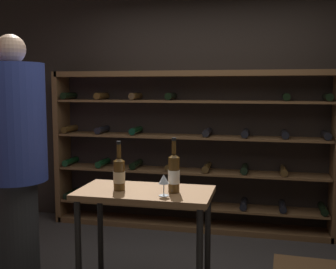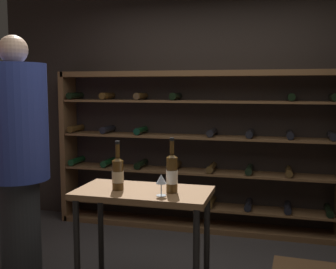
{
  "view_description": "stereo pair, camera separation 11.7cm",
  "coord_description": "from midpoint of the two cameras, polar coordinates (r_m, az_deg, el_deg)",
  "views": [
    {
      "loc": [
        0.62,
        -2.94,
        1.57
      ],
      "look_at": [
        -0.09,
        0.14,
        1.21
      ],
      "focal_mm": 44.5,
      "sensor_mm": 36.0,
      "label": 1
    },
    {
      "loc": [
        0.73,
        -2.91,
        1.57
      ],
      "look_at": [
        -0.09,
        0.14,
        1.21
      ],
      "focal_mm": 44.5,
      "sensor_mm": 36.0,
      "label": 2
    }
  ],
  "objects": [
    {
      "name": "wine_glass_stemmed_right",
      "position": [
        2.78,
        0.28,
        -6.3
      ],
      "size": [
        0.07,
        0.07,
        0.15
      ],
      "color": "silver",
      "rests_on": "tasting_table"
    },
    {
      "name": "tasting_table",
      "position": [
        3.0,
        -2.25,
        -9.92
      ],
      "size": [
        0.95,
        0.5,
        0.85
      ],
      "color": "brown",
      "rests_on": "ground"
    },
    {
      "name": "back_wall",
      "position": [
        4.71,
        6.84,
        4.3
      ],
      "size": [
        5.14,
        0.1,
        2.79
      ],
      "primitive_type": "cube",
      "color": "black",
      "rests_on": "ground"
    },
    {
      "name": "wine_rack",
      "position": [
        4.58,
        4.11,
        -2.43
      ],
      "size": [
        3.09,
        0.32,
        1.74
      ],
      "color": "brown",
      "rests_on": "ground"
    },
    {
      "name": "wine_bottle_green_slim",
      "position": [
        2.95,
        -5.75,
        -5.26
      ],
      "size": [
        0.08,
        0.08,
        0.35
      ],
      "color": "#4C3314",
      "rests_on": "tasting_table"
    },
    {
      "name": "wine_bottle_amber_reserve",
      "position": [
        2.86,
        1.72,
        -5.27
      ],
      "size": [
        0.08,
        0.08,
        0.38
      ],
      "color": "#4C3314",
      "rests_on": "tasting_table"
    },
    {
      "name": "person_bystander_dark_jacket",
      "position": [
        3.46,
        -19.04,
        -1.97
      ],
      "size": [
        0.49,
        0.49,
        1.97
      ],
      "rotation": [
        0.0,
        0.0,
        -0.15
      ],
      "color": "#2B2B2B",
      "rests_on": "ground"
    }
  ]
}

